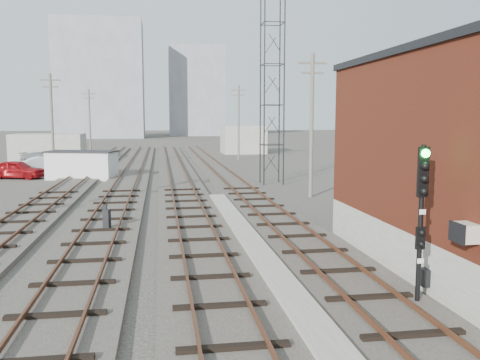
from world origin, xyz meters
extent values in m
plane|color=#282621|center=(0.00, 60.00, 0.00)|extent=(320.00, 320.00, 0.00)
cube|color=#332D28|center=(2.50, 39.00, 0.10)|extent=(3.20, 90.00, 0.20)
cube|color=#4C2816|center=(1.78, 39.00, 0.33)|extent=(0.07, 90.00, 0.12)
cube|color=#4C2816|center=(3.22, 39.00, 0.33)|extent=(0.07, 90.00, 0.12)
cube|color=#332D28|center=(-1.50, 39.00, 0.10)|extent=(3.20, 90.00, 0.20)
cube|color=#4C2816|center=(-2.22, 39.00, 0.33)|extent=(0.07, 90.00, 0.12)
cube|color=#4C2816|center=(-0.78, 39.00, 0.33)|extent=(0.07, 90.00, 0.12)
cube|color=#332D28|center=(-5.50, 39.00, 0.10)|extent=(3.20, 90.00, 0.20)
cube|color=#4C2816|center=(-6.22, 39.00, 0.33)|extent=(0.07, 90.00, 0.12)
cube|color=#4C2816|center=(-4.78, 39.00, 0.33)|extent=(0.07, 90.00, 0.12)
cube|color=#332D28|center=(-9.50, 39.00, 0.10)|extent=(3.20, 90.00, 0.20)
cube|color=#4C2816|center=(-10.22, 39.00, 0.33)|extent=(0.07, 90.00, 0.12)
cube|color=#4C2816|center=(-8.78, 39.00, 0.33)|extent=(0.07, 90.00, 0.12)
cube|color=gray|center=(0.50, 14.00, 0.13)|extent=(0.90, 28.00, 0.26)
cube|color=beige|center=(4.28, 8.00, 2.25)|extent=(0.45, 0.62, 0.45)
cube|color=black|center=(4.40, 10.00, 0.50)|extent=(0.20, 0.35, 0.50)
cylinder|color=black|center=(4.75, 34.25, 7.50)|extent=(0.10, 0.10, 15.00)
cylinder|color=black|center=(6.25, 34.25, 7.50)|extent=(0.10, 0.10, 15.00)
cylinder|color=black|center=(4.75, 35.75, 7.50)|extent=(0.10, 0.10, 15.00)
cylinder|color=black|center=(6.25, 35.75, 7.50)|extent=(0.10, 0.10, 15.00)
cylinder|color=#595147|center=(-12.50, 45.00, 4.50)|extent=(0.24, 0.24, 9.00)
cube|color=#595147|center=(-12.50, 45.00, 8.40)|extent=(1.80, 0.12, 0.12)
cube|color=#595147|center=(-12.50, 45.00, 7.80)|extent=(1.40, 0.12, 0.12)
cylinder|color=#595147|center=(-12.50, 70.00, 4.50)|extent=(0.24, 0.24, 9.00)
cube|color=#595147|center=(-12.50, 70.00, 8.40)|extent=(1.80, 0.12, 0.12)
cube|color=#595147|center=(-12.50, 70.00, 7.80)|extent=(1.40, 0.12, 0.12)
cylinder|color=#595147|center=(6.50, 28.00, 4.50)|extent=(0.24, 0.24, 9.00)
cube|color=#595147|center=(6.50, 28.00, 8.40)|extent=(1.80, 0.12, 0.12)
cube|color=#595147|center=(6.50, 28.00, 7.80)|extent=(1.40, 0.12, 0.12)
cylinder|color=#595147|center=(6.50, 58.00, 4.50)|extent=(0.24, 0.24, 9.00)
cube|color=#595147|center=(6.50, 58.00, 8.40)|extent=(1.80, 0.12, 0.12)
cube|color=#595147|center=(6.50, 58.00, 7.80)|extent=(1.40, 0.12, 0.12)
cube|color=gray|center=(-18.00, 135.00, 15.00)|extent=(22.00, 14.00, 30.00)
cube|color=gray|center=(8.00, 150.00, 13.00)|extent=(16.00, 12.00, 26.00)
cube|color=gray|center=(-16.00, 60.00, 1.60)|extent=(8.00, 5.00, 3.20)
cube|color=gray|center=(9.00, 70.00, 2.00)|extent=(6.00, 6.00, 4.00)
cube|color=gray|center=(3.70, 9.06, 0.05)|extent=(0.40, 0.40, 0.10)
cylinder|color=black|center=(3.70, 9.06, 2.16)|extent=(0.13, 0.13, 4.31)
cube|color=black|center=(3.70, 9.04, 3.61)|extent=(0.28, 0.10, 1.29)
sphere|color=#0CE533|center=(3.70, 8.95, 4.10)|extent=(0.22, 0.22, 0.22)
sphere|color=black|center=(3.70, 8.95, 3.77)|extent=(0.22, 0.22, 0.22)
sphere|color=black|center=(3.70, 8.95, 3.45)|extent=(0.22, 0.22, 0.22)
sphere|color=black|center=(3.70, 8.95, 3.13)|extent=(0.22, 0.22, 0.22)
cube|color=black|center=(3.70, 9.04, 1.89)|extent=(0.24, 0.09, 0.59)
cube|color=white|center=(3.70, 8.98, 2.59)|extent=(0.17, 0.02, 0.13)
cube|color=white|center=(3.70, 8.98, 1.29)|extent=(0.17, 0.02, 0.13)
cube|color=black|center=(-5.30, 19.55, 0.56)|extent=(0.35, 0.35, 0.93)
cylinder|color=black|center=(-5.30, 19.55, 1.16)|extent=(0.07, 0.07, 0.28)
cube|color=silver|center=(-9.34, 40.25, 1.13)|extent=(5.83, 3.68, 2.25)
cube|color=black|center=(-9.34, 40.25, 2.30)|extent=(6.05, 3.90, 0.11)
imported|color=#9C0E12|center=(-14.77, 41.51, 0.78)|extent=(4.89, 3.03, 1.55)
imported|color=#B6B9BE|center=(-13.78, 47.23, 0.70)|extent=(4.51, 2.79, 1.40)
imported|color=gray|center=(-16.12, 56.33, 0.63)|extent=(4.65, 2.70, 1.27)
camera|label=1|loc=(-2.93, -2.96, 4.96)|focal=38.00mm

